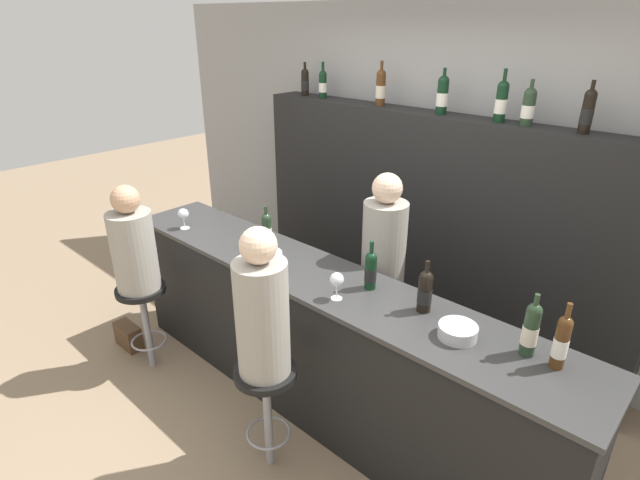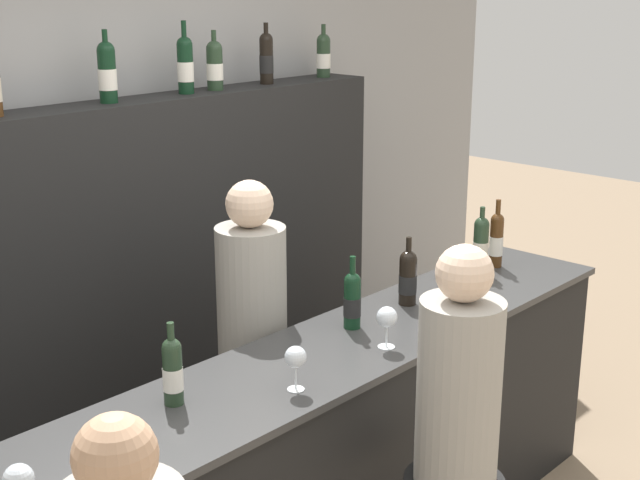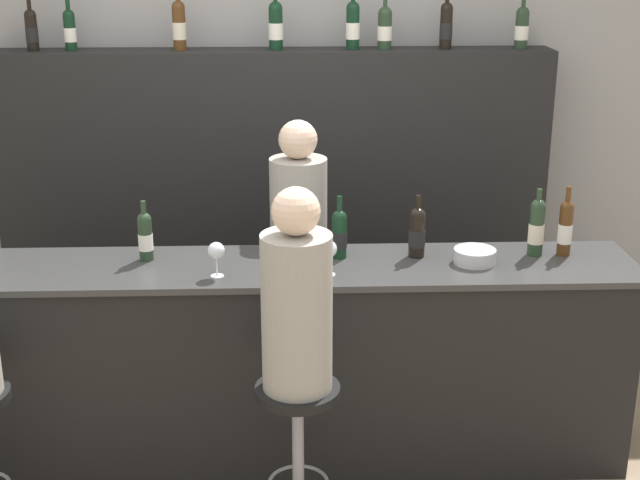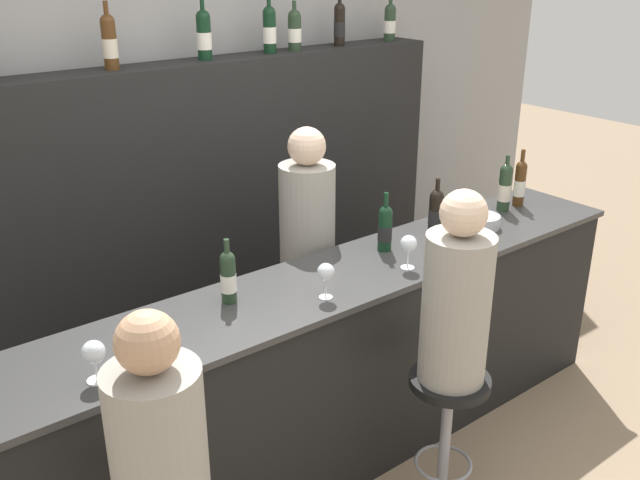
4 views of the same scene
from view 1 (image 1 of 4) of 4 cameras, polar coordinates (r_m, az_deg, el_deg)
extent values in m
plane|color=#8C755B|center=(3.54, -3.10, -20.26)|extent=(16.00, 16.00, 0.00)
cube|color=#9E9E9E|center=(4.10, 14.18, 6.76)|extent=(6.40, 0.05, 2.60)
cube|color=black|center=(3.36, -0.06, -11.98)|extent=(3.35, 0.52, 0.99)
cube|color=#333333|center=(3.09, -0.06, -4.35)|extent=(3.39, 0.56, 0.03)
cube|color=black|center=(4.04, 12.06, 0.97)|extent=(3.19, 0.28, 1.84)
cylinder|color=#233823|center=(3.47, -6.10, 0.97)|extent=(0.07, 0.07, 0.20)
cylinder|color=white|center=(3.48, -6.09, 0.82)|extent=(0.07, 0.07, 0.08)
sphere|color=#233823|center=(3.44, -6.17, 2.48)|extent=(0.07, 0.07, 0.07)
cylinder|color=#233823|center=(3.42, -6.21, 3.28)|extent=(0.02, 0.02, 0.08)
cylinder|color=black|center=(2.92, 5.79, -3.78)|extent=(0.07, 0.07, 0.20)
cylinder|color=black|center=(2.92, 5.78, -3.95)|extent=(0.07, 0.07, 0.08)
sphere|color=black|center=(2.87, 5.87, -2.05)|extent=(0.07, 0.07, 0.07)
cylinder|color=black|center=(2.85, 5.92, -0.99)|extent=(0.02, 0.02, 0.09)
cylinder|color=black|center=(2.74, 11.88, -6.10)|extent=(0.08, 0.08, 0.20)
cylinder|color=black|center=(2.75, 11.86, -6.28)|extent=(0.08, 0.08, 0.08)
sphere|color=black|center=(2.70, 12.06, -4.25)|extent=(0.08, 0.08, 0.08)
cylinder|color=black|center=(2.67, 12.16, -3.18)|extent=(0.02, 0.02, 0.08)
cylinder|color=#233823|center=(2.55, 22.87, -9.74)|extent=(0.07, 0.07, 0.24)
cylinder|color=beige|center=(2.55, 22.83, -9.97)|extent=(0.07, 0.07, 0.10)
sphere|color=#233823|center=(2.49, 23.31, -7.44)|extent=(0.07, 0.07, 0.07)
cylinder|color=#233823|center=(2.46, 23.50, -6.45)|extent=(0.02, 0.02, 0.07)
cylinder|color=#4C2D14|center=(2.52, 25.78, -10.78)|extent=(0.06, 0.06, 0.23)
cylinder|color=white|center=(2.53, 25.73, -11.00)|extent=(0.07, 0.07, 0.09)
sphere|color=#4C2D14|center=(2.46, 26.27, -8.53)|extent=(0.06, 0.06, 0.06)
cylinder|color=#4C2D14|center=(2.43, 26.52, -7.39)|extent=(0.02, 0.02, 0.09)
cylinder|color=black|center=(4.57, -1.72, 17.38)|extent=(0.07, 0.07, 0.19)
cylinder|color=black|center=(4.57, -1.72, 17.26)|extent=(0.07, 0.07, 0.08)
sphere|color=black|center=(4.56, -1.74, 18.58)|extent=(0.07, 0.07, 0.07)
cylinder|color=black|center=(4.55, -1.74, 19.21)|extent=(0.02, 0.02, 0.07)
cylinder|color=black|center=(4.42, 0.32, 17.16)|extent=(0.07, 0.07, 0.19)
cylinder|color=white|center=(4.42, 0.32, 17.04)|extent=(0.07, 0.07, 0.08)
sphere|color=black|center=(4.41, 0.33, 18.40)|extent=(0.07, 0.07, 0.07)
cylinder|color=black|center=(4.41, 0.33, 19.13)|extent=(0.02, 0.02, 0.09)
cylinder|color=#4C2D14|center=(4.04, 6.94, 16.63)|extent=(0.07, 0.07, 0.23)
cylinder|color=beige|center=(4.04, 6.93, 16.46)|extent=(0.08, 0.08, 0.09)
sphere|color=#4C2D14|center=(4.03, 7.03, 18.28)|extent=(0.07, 0.07, 0.07)
cylinder|color=#4C2D14|center=(4.02, 7.07, 19.08)|extent=(0.02, 0.02, 0.08)
cylinder|color=black|center=(3.75, 13.79, 15.50)|extent=(0.08, 0.08, 0.23)
cylinder|color=white|center=(3.76, 13.78, 15.33)|extent=(0.08, 0.08, 0.09)
sphere|color=black|center=(3.74, 13.97, 17.20)|extent=(0.08, 0.08, 0.08)
cylinder|color=black|center=(3.73, 14.05, 18.00)|extent=(0.02, 0.02, 0.07)
cylinder|color=black|center=(3.57, 19.97, 14.36)|extent=(0.07, 0.07, 0.23)
cylinder|color=white|center=(3.57, 19.94, 14.18)|extent=(0.08, 0.08, 0.09)
sphere|color=black|center=(3.55, 20.24, 16.15)|extent=(0.07, 0.07, 0.07)
cylinder|color=black|center=(3.54, 20.39, 17.14)|extent=(0.02, 0.02, 0.09)
cylinder|color=#233823|center=(3.50, 22.67, 13.55)|extent=(0.08, 0.08, 0.20)
cylinder|color=white|center=(3.50, 22.64, 13.40)|extent=(0.08, 0.08, 0.08)
sphere|color=#233823|center=(3.49, 22.93, 15.13)|extent=(0.08, 0.08, 0.08)
cylinder|color=#233823|center=(3.48, 23.08, 15.97)|extent=(0.02, 0.02, 0.07)
cylinder|color=black|center=(3.40, 28.20, 12.52)|extent=(0.07, 0.07, 0.22)
cylinder|color=black|center=(3.40, 28.16, 12.34)|extent=(0.07, 0.07, 0.09)
sphere|color=black|center=(3.38, 28.57, 14.35)|extent=(0.07, 0.07, 0.07)
cylinder|color=black|center=(3.37, 28.74, 15.16)|extent=(0.02, 0.02, 0.07)
cylinder|color=silver|center=(3.90, -15.19, 1.33)|extent=(0.07, 0.07, 0.00)
cylinder|color=silver|center=(3.88, -15.25, 1.86)|extent=(0.01, 0.01, 0.07)
sphere|color=silver|center=(3.86, -15.37, 2.89)|extent=(0.08, 0.08, 0.08)
cylinder|color=silver|center=(3.15, -4.93, -3.53)|extent=(0.06, 0.06, 0.00)
cylinder|color=silver|center=(3.13, -4.96, -2.82)|extent=(0.01, 0.01, 0.08)
sphere|color=silver|center=(3.09, -5.01, -1.56)|extent=(0.08, 0.08, 0.08)
cylinder|color=silver|center=(2.84, 1.89, -6.68)|extent=(0.07, 0.07, 0.00)
cylinder|color=silver|center=(2.82, 1.90, -5.92)|extent=(0.01, 0.01, 0.08)
sphere|color=silver|center=(2.78, 1.93, -4.53)|extent=(0.08, 0.08, 0.08)
cylinder|color=#B7B7BC|center=(2.61, 15.46, -10.03)|extent=(0.20, 0.20, 0.07)
cylinder|color=gray|center=(4.02, -19.13, -9.66)|extent=(0.05, 0.05, 0.65)
torus|color=gray|center=(4.08, -18.95, -10.81)|extent=(0.26, 0.26, 0.02)
cylinder|color=black|center=(3.85, -19.83, -5.37)|extent=(0.36, 0.36, 0.04)
cylinder|color=gray|center=(3.72, -20.49, -1.22)|extent=(0.30, 0.30, 0.58)
sphere|color=tan|center=(3.58, -21.37, 4.36)|extent=(0.19, 0.19, 0.19)
cylinder|color=gray|center=(3.11, -5.96, -19.78)|extent=(0.05, 0.05, 0.65)
torus|color=gray|center=(3.18, -5.88, -21.05)|extent=(0.26, 0.26, 0.02)
cylinder|color=black|center=(2.88, -6.27, -14.83)|extent=(0.36, 0.36, 0.04)
cylinder|color=gray|center=(2.67, -6.61, -8.97)|extent=(0.29, 0.29, 0.66)
sphere|color=beige|center=(2.47, -7.07, -0.62)|extent=(0.19, 0.19, 0.19)
cylinder|color=gray|center=(3.49, 6.98, -6.61)|extent=(0.29, 0.29, 1.40)
sphere|color=beige|center=(3.16, 7.70, 5.89)|extent=(0.19, 0.19, 0.19)
cube|color=#513823|center=(4.42, -21.05, -10.18)|extent=(0.26, 0.12, 0.20)
camera|label=2|loc=(4.06, -50.61, 14.43)|focal=50.00mm
camera|label=3|loc=(2.55, -93.27, -1.76)|focal=50.00mm
camera|label=4|loc=(3.81, -53.73, 13.96)|focal=40.00mm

